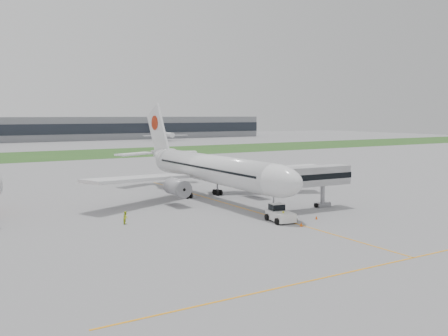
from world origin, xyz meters
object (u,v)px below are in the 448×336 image
pushback_tug (280,214)px  ground_crew_near (283,217)px  airliner (208,168)px  jet_bridge (306,177)px

pushback_tug → ground_crew_near: (-0.47, -1.39, -0.22)m
airliner → jet_bridge: size_ratio=3.47×
jet_bridge → ground_crew_near: size_ratio=8.81×
airliner → pushback_tug: (-0.98, -22.66, -4.56)m
airliner → pushback_tug: 23.14m
jet_bridge → ground_crew_near: 12.13m
pushback_tug → ground_crew_near: 1.48m
airliner → pushback_tug: airliner is taller
pushback_tug → jet_bridge: size_ratio=0.33×
airliner → ground_crew_near: 24.57m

